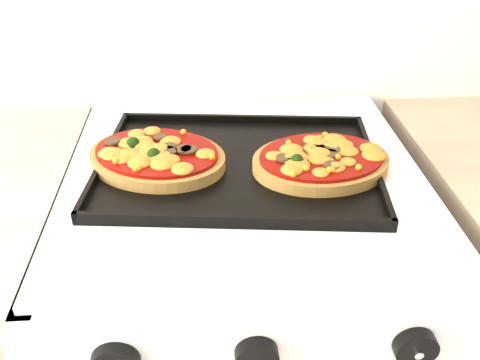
{
  "coord_description": "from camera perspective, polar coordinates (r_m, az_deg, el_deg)",
  "views": [
    {
      "loc": [
        -0.09,
        0.95,
        1.36
      ],
      "look_at": [
        -0.04,
        1.66,
        0.92
      ],
      "focal_mm": 40.0,
      "sensor_mm": 36.0,
      "label": 1
    }
  ],
  "objects": [
    {
      "name": "control_panel",
      "position": [
        0.68,
        2.51,
        -16.95
      ],
      "size": [
        0.6,
        0.02,
        0.09
      ],
      "primitive_type": "cube",
      "color": "white",
      "rests_on": "stove"
    },
    {
      "name": "baking_tray",
      "position": [
        0.88,
        -0.23,
        1.82
      ],
      "size": [
        0.49,
        0.38,
        0.02
      ],
      "primitive_type": "cube",
      "rotation": [
        0.0,
        0.0,
        -0.11
      ],
      "color": "black",
      "rests_on": "stove"
    },
    {
      "name": "knob_center",
      "position": [
        0.66,
        1.81,
        -18.3
      ],
      "size": [
        0.05,
        0.02,
        0.05
      ],
      "primitive_type": "cylinder",
      "rotation": [
        1.57,
        0.0,
        0.0
      ],
      "color": "black",
      "rests_on": "control_panel"
    },
    {
      "name": "pizza_right",
      "position": [
        0.87,
        8.63,
        2.17
      ],
      "size": [
        0.24,
        0.2,
        0.03
      ],
      "primitive_type": null,
      "rotation": [
        0.0,
        0.0,
        0.12
      ],
      "color": "#A57939",
      "rests_on": "baking_tray"
    },
    {
      "name": "knob_right",
      "position": [
        0.7,
        18.21,
        -16.6
      ],
      "size": [
        0.05,
        0.02,
        0.05
      ],
      "primitive_type": "cylinder",
      "rotation": [
        1.57,
        0.0,
        0.0
      ],
      "color": "black",
      "rests_on": "control_panel"
    },
    {
      "name": "stove",
      "position": [
        1.18,
        0.33,
        -18.3
      ],
      "size": [
        0.6,
        0.6,
        0.91
      ],
      "primitive_type": "cube",
      "color": "white",
      "rests_on": "floor"
    },
    {
      "name": "pizza_left",
      "position": [
        0.89,
        -8.86,
        2.63
      ],
      "size": [
        0.28,
        0.25,
        0.03
      ],
      "primitive_type": null,
      "rotation": [
        0.0,
        0.0,
        -0.38
      ],
      "color": "#A57939",
      "rests_on": "baking_tray"
    }
  ]
}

